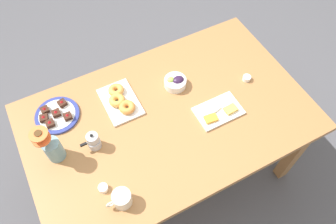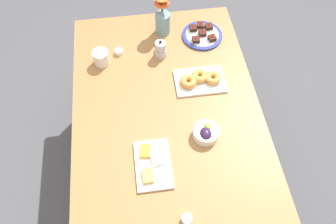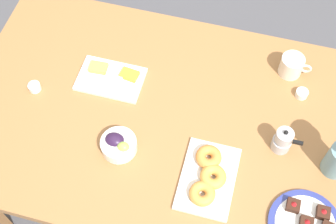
% 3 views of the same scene
% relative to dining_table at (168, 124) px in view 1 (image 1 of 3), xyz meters
% --- Properties ---
extents(ground_plane, '(6.00, 6.00, 0.00)m').
position_rel_dining_table_xyz_m(ground_plane, '(0.00, 0.00, -0.65)').
color(ground_plane, '#4C4C51').
extents(dining_table, '(1.60, 1.00, 0.74)m').
position_rel_dining_table_xyz_m(dining_table, '(0.00, 0.00, 0.00)').
color(dining_table, '#9E6B3D').
rests_on(dining_table, ground_plane).
extents(coffee_mug, '(0.13, 0.09, 0.09)m').
position_rel_dining_table_xyz_m(coffee_mug, '(0.42, 0.33, 0.13)').
color(coffee_mug, silver).
rests_on(coffee_mug, dining_table).
extents(grape_bowl, '(0.13, 0.13, 0.07)m').
position_rel_dining_table_xyz_m(grape_bowl, '(-0.14, -0.17, 0.12)').
color(grape_bowl, white).
rests_on(grape_bowl, dining_table).
extents(cheese_platter, '(0.26, 0.17, 0.03)m').
position_rel_dining_table_xyz_m(cheese_platter, '(-0.26, 0.11, 0.10)').
color(cheese_platter, white).
rests_on(cheese_platter, dining_table).
extents(croissant_platter, '(0.19, 0.28, 0.05)m').
position_rel_dining_table_xyz_m(croissant_platter, '(0.20, -0.21, 0.11)').
color(croissant_platter, white).
rests_on(croissant_platter, dining_table).
extents(jam_cup_honey, '(0.05, 0.05, 0.03)m').
position_rel_dining_table_xyz_m(jam_cup_honey, '(-0.54, -0.01, 0.10)').
color(jam_cup_honey, white).
rests_on(jam_cup_honey, dining_table).
extents(jam_cup_berry, '(0.05, 0.05, 0.03)m').
position_rel_dining_table_xyz_m(jam_cup_berry, '(0.48, 0.23, 0.10)').
color(jam_cup_berry, white).
rests_on(jam_cup_berry, dining_table).
extents(dessert_plate, '(0.25, 0.25, 0.05)m').
position_rel_dining_table_xyz_m(dessert_plate, '(0.55, -0.29, 0.10)').
color(dessert_plate, navy).
rests_on(dessert_plate, dining_table).
extents(flower_vase, '(0.11, 0.09, 0.25)m').
position_rel_dining_table_xyz_m(flower_vase, '(0.63, -0.05, 0.17)').
color(flower_vase, '#6B939E').
rests_on(flower_vase, dining_table).
extents(moka_pot, '(0.11, 0.07, 0.12)m').
position_rel_dining_table_xyz_m(moka_pot, '(0.43, -0.01, 0.13)').
color(moka_pot, '#B7B7BC').
rests_on(moka_pot, dining_table).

